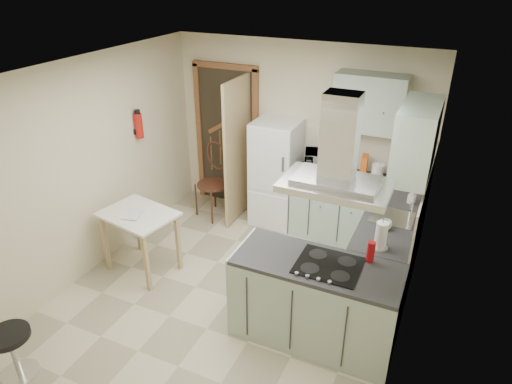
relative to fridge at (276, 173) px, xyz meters
The scene contains 28 objects.
floor 1.96m from the fridge, 83.66° to the right, with size 4.20×4.20×0.00m, color #C3B997.
ceiling 2.52m from the fridge, 83.66° to the right, with size 4.20×4.20×0.00m, color silver.
back_wall 0.62m from the fridge, 56.31° to the left, with size 3.60×3.60×0.00m, color beige.
left_wall 2.46m from the fridge, 131.63° to the right, with size 4.20×4.20×0.00m, color beige.
right_wall 2.74m from the fridge, 41.99° to the right, with size 4.20×4.20×0.00m, color beige.
doorway 0.99m from the fridge, 163.30° to the left, with size 1.10×0.12×2.10m, color brown.
fridge is the anchor object (origin of this frame).
counter_back 0.91m from the fridge, ahead, with size 1.08×0.60×0.90m, color #9EB2A0.
counter_right 1.85m from the fridge, 21.66° to the right, with size 0.60×1.95×0.90m, color #9EB2A0.
splashback 1.26m from the fridge, 13.94° to the left, with size 1.68×0.02×0.50m, color beige.
wall_cabinet_back 1.60m from the fridge, ahead, with size 0.85×0.35×0.70m, color #9EB2A0.
wall_cabinet_right 2.33m from the fridge, 27.50° to the right, with size 0.35×0.90×0.70m, color #9EB2A0.
peninsula 2.35m from the fridge, 58.26° to the right, with size 1.55×0.65×0.90m, color #9EB2A0.
hob 2.39m from the fridge, 56.21° to the right, with size 0.58×0.50×0.01m, color black.
extractor_hood 2.57m from the fridge, 56.21° to the right, with size 0.90×0.55×0.10m, color silver.
sink 1.91m from the fridge, 26.57° to the right, with size 0.45×0.40×0.01m, color silver.
fire_extinguisher 1.93m from the fridge, 149.70° to the right, with size 0.10×0.10×0.32m, color #B2140F.
drop_leaf_table 2.05m from the fridge, 120.13° to the right, with size 0.83×0.62×0.78m, color tan.
bentwood_chair 0.95m from the fridge, 164.81° to the right, with size 0.45×0.45×1.01m, color #482818.
stool 3.73m from the fridge, 106.92° to the right, with size 0.37×0.37×0.50m, color black.
microwave 0.73m from the fridge, ahead, with size 0.50×0.34×0.28m, color black.
kettle 1.38m from the fridge, ahead, with size 0.15×0.15×0.22m, color silver.
cereal_box 1.22m from the fridge, ahead, with size 0.08×0.19×0.29m, color #D95619.
soap_bottle 1.90m from the fridge, 12.79° to the right, with size 0.07×0.08×0.16m, color #B5B5C2.
paper_towel 2.27m from the fridge, 41.49° to the right, with size 0.11×0.11×0.29m, color white.
cup 2.03m from the fridge, 33.80° to the right, with size 0.12×0.12×0.10m, color silver.
red_bottle 2.42m from the fridge, 46.69° to the right, with size 0.07×0.07×0.21m, color #A00D11.
book 2.15m from the fridge, 121.57° to the right, with size 0.19×0.25×0.11m, color #A84938.
Camera 1 is at (1.93, -3.55, 3.39)m, focal length 32.00 mm.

